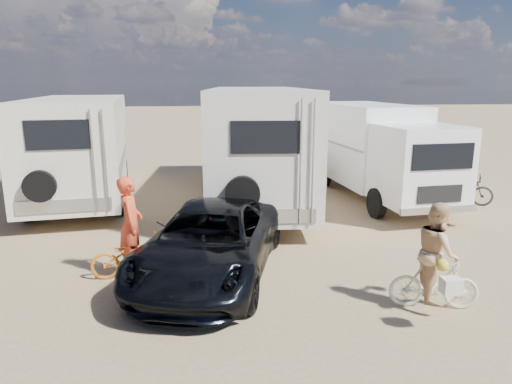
{
  "coord_description": "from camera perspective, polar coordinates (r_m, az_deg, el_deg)",
  "views": [
    {
      "loc": [
        -1.39,
        -7.71,
        3.77
      ],
      "look_at": [
        -0.15,
        2.61,
        1.3
      ],
      "focal_mm": 32.43,
      "sensor_mm": 36.0,
      "label": 1
    }
  ],
  "objects": [
    {
      "name": "ground",
      "position": [
        8.69,
        3.13,
        -12.35
      ],
      "size": [
        140.0,
        140.0,
        0.0
      ],
      "primitive_type": "plane",
      "color": "#A18660",
      "rests_on": "ground"
    },
    {
      "name": "rv_main",
      "position": [
        14.95,
        0.11,
        5.78
      ],
      "size": [
        3.54,
        9.48,
        3.59
      ],
      "primitive_type": null,
      "rotation": [
        0.0,
        0.0,
        -0.08
      ],
      "color": "silver",
      "rests_on": "ground"
    },
    {
      "name": "rv_left",
      "position": [
        16.02,
        -20.84,
        4.87
      ],
      "size": [
        3.57,
        7.9,
        3.29
      ],
      "primitive_type": null,
      "rotation": [
        0.0,
        0.0,
        0.12
      ],
      "color": "white",
      "rests_on": "ground"
    },
    {
      "name": "box_truck",
      "position": [
        15.66,
        14.79,
        4.69
      ],
      "size": [
        2.91,
        7.23,
        3.06
      ],
      "primitive_type": null,
      "rotation": [
        0.0,
        0.0,
        0.09
      ],
      "color": "white",
      "rests_on": "ground"
    },
    {
      "name": "dark_suv",
      "position": [
        9.23,
        -5.62,
        -6.12
      ],
      "size": [
        3.61,
        5.47,
        1.4
      ],
      "primitive_type": "imported",
      "rotation": [
        0.0,
        0.0,
        -0.28
      ],
      "color": "black",
      "rests_on": "ground"
    },
    {
      "name": "bike_man",
      "position": [
        9.5,
        -14.93,
        -7.7
      ],
      "size": [
        1.66,
        0.7,
        0.85
      ],
      "primitive_type": "imported",
      "rotation": [
        0.0,
        0.0,
        1.65
      ],
      "color": "orange",
      "rests_on": "ground"
    },
    {
      "name": "bike_woman",
      "position": [
        8.54,
        21.1,
        -10.48
      ],
      "size": [
        1.54,
        0.75,
        0.89
      ],
      "primitive_type": "imported",
      "rotation": [
        0.0,
        0.0,
        1.34
      ],
      "color": "silver",
      "rests_on": "ground"
    },
    {
      "name": "rider_man",
      "position": [
        9.34,
        -15.12,
        -4.82
      ],
      "size": [
        0.5,
        0.71,
        1.86
      ],
      "primitive_type": "imported",
      "rotation": [
        0.0,
        0.0,
        1.65
      ],
      "color": "#E14526",
      "rests_on": "ground"
    },
    {
      "name": "rider_woman",
      "position": [
        8.39,
        21.33,
        -8.01
      ],
      "size": [
        0.81,
        0.94,
        1.68
      ],
      "primitive_type": "imported",
      "rotation": [
        0.0,
        0.0,
        1.34
      ],
      "color": "tan",
      "rests_on": "ground"
    },
    {
      "name": "bike_parked",
      "position": [
        15.99,
        24.02,
        0.33
      ],
      "size": [
        1.93,
        1.47,
        0.97
      ],
      "primitive_type": "imported",
      "rotation": [
        0.0,
        0.0,
        1.06
      ],
      "color": "#262826",
      "rests_on": "ground"
    },
    {
      "name": "cooler",
      "position": [
        10.69,
        -10.1,
        -6.09
      ],
      "size": [
        0.67,
        0.52,
        0.5
      ],
      "primitive_type": "cube",
      "rotation": [
        0.0,
        0.0,
        0.12
      ],
      "color": "#245287",
      "rests_on": "ground"
    },
    {
      "name": "crate",
      "position": [
        11.93,
        -1.73,
        -4.21
      ],
      "size": [
        0.5,
        0.5,
        0.33
      ],
      "primitive_type": "cube",
      "rotation": [
        0.0,
        0.0,
        -0.21
      ],
      "color": "#88644E",
      "rests_on": "ground"
    }
  ]
}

